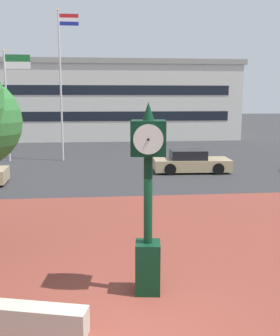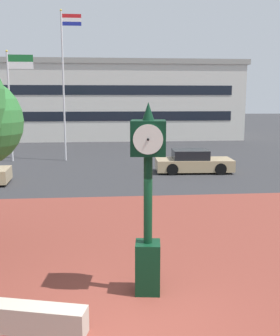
% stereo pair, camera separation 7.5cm
% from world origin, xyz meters
% --- Properties ---
extents(ground_plane, '(200.00, 200.00, 0.00)m').
position_xyz_m(ground_plane, '(0.00, 0.00, 0.00)').
color(ground_plane, '#2D2D30').
extents(plaza_brick_paving, '(44.00, 13.74, 0.01)m').
position_xyz_m(plaza_brick_paving, '(0.00, 2.87, 0.00)').
color(plaza_brick_paving, brown).
rests_on(plaza_brick_paving, ground).
extents(planter_wall, '(3.20, 1.19, 0.50)m').
position_xyz_m(planter_wall, '(-2.41, 0.14, 0.25)').
color(planter_wall, '#ADA393').
rests_on(planter_wall, ground).
extents(street_clock, '(0.78, 0.82, 4.06)m').
position_xyz_m(street_clock, '(0.40, 1.27, 2.11)').
color(street_clock, black).
rests_on(street_clock, ground).
extents(car_street_far, '(4.37, 2.10, 1.28)m').
position_xyz_m(car_street_far, '(4.52, 15.05, 0.57)').
color(car_street_far, tan).
rests_on(car_street_far, ground).
extents(flagpole_primary, '(1.70, 0.14, 7.18)m').
position_xyz_m(flagpole_primary, '(-6.37, 20.10, 4.31)').
color(flagpole_primary, silver).
rests_on(flagpole_primary, ground).
extents(flagpole_secondary, '(1.34, 0.14, 9.72)m').
position_xyz_m(flagpole_secondary, '(-2.99, 20.10, 5.43)').
color(flagpole_secondary, silver).
rests_on(flagpole_secondary, ground).
extents(civic_building, '(29.68, 13.07, 7.87)m').
position_xyz_m(civic_building, '(-1.10, 37.84, 3.94)').
color(civic_building, beige).
rests_on(civic_building, ground).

